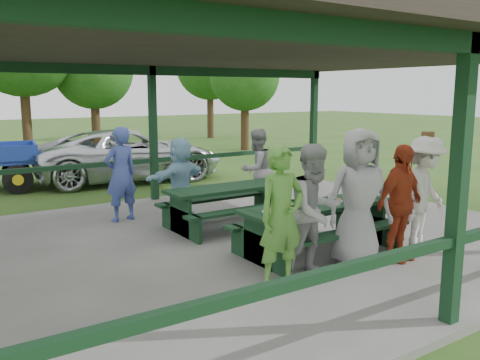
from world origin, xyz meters
TOP-DOWN VIEW (x-y plane):
  - ground at (0.00, 0.00)m, footprint 90.00×90.00m
  - concrete_slab at (0.00, 0.00)m, footprint 10.00×8.00m
  - pavilion_structure at (0.00, 0.00)m, footprint 10.60×8.60m
  - picnic_table_near at (0.46, -1.20)m, footprint 2.56×1.39m
  - picnic_table_far at (0.17, 0.80)m, footprint 2.42×1.39m
  - table_setting at (0.61, -1.16)m, footprint 2.19×0.45m
  - contestant_green at (-0.86, -1.98)m, footprint 0.67×0.46m
  - contestant_grey_left at (-0.29, -1.96)m, footprint 0.89×0.71m
  - contestant_grey_mid at (0.51, -1.97)m, footprint 1.10×0.90m
  - contestant_red at (1.18, -2.14)m, footprint 1.04×0.52m
  - contestant_white_fedora at (1.88, -2.03)m, footprint 1.28×0.92m
  - spectator_lblue at (-0.35, 1.80)m, footprint 1.55×0.96m
  - spectator_blue at (-1.34, 2.32)m, footprint 0.72×0.54m
  - spectator_grey at (1.36, 1.69)m, footprint 0.92×0.78m
  - pickup_truck at (0.69, 7.07)m, footprint 5.59×3.05m
  - tree_left at (-0.69, 14.10)m, footprint 4.17×4.17m
  - tree_mid at (2.05, 14.23)m, footprint 3.26×3.26m
  - tree_right at (7.91, 11.78)m, footprint 3.04×3.04m
  - tree_far_right at (9.68, 17.83)m, footprint 3.73×3.73m

SIDE VIEW (x-z plane):
  - ground at x=0.00m, z-range 0.00..0.00m
  - concrete_slab at x=0.00m, z-range 0.00..0.10m
  - picnic_table_far at x=0.17m, z-range 0.19..0.94m
  - picnic_table_near at x=0.46m, z-range 0.20..0.95m
  - pickup_truck at x=0.69m, z-range 0.00..1.48m
  - table_setting at x=0.61m, z-range 0.83..0.93m
  - spectator_lblue at x=-0.35m, z-range 0.10..1.69m
  - spectator_grey at x=1.36m, z-range 0.10..1.79m
  - contestant_red at x=1.18m, z-range 0.10..1.80m
  - contestant_grey_left at x=-0.29m, z-range 0.10..1.88m
  - contestant_white_fedora at x=1.88m, z-range 0.08..1.92m
  - contestant_green at x=-0.86m, z-range 0.10..1.90m
  - spectator_blue at x=-1.34m, z-range 0.10..1.90m
  - contestant_grey_mid at x=0.51m, z-range 0.10..2.05m
  - pavilion_structure at x=0.00m, z-range 1.55..4.79m
  - tree_right at x=7.91m, z-range 0.83..5.59m
  - tree_mid at x=2.05m, z-range 0.90..5.99m
  - tree_far_right at x=9.68m, z-range 1.03..6.87m
  - tree_left at x=-0.69m, z-range 1.16..7.67m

